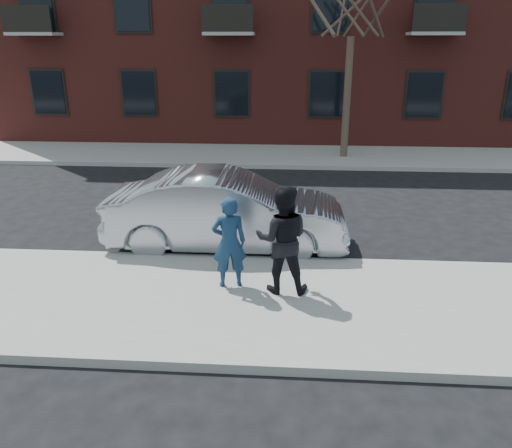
{
  "coord_description": "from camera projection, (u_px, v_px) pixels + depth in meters",
  "views": [
    {
      "loc": [
        2.51,
        -7.55,
        4.21
      ],
      "look_at": [
        1.96,
        0.4,
        1.28
      ],
      "focal_mm": 35.0,
      "sensor_mm": 36.0,
      "label": 1
    }
  ],
  "objects": [
    {
      "name": "near_sidewalk",
      "position": [
        138.0,
        301.0,
        8.43
      ],
      "size": [
        50.0,
        3.5,
        0.15
      ],
      "primitive_type": "cube",
      "color": "gray",
      "rests_on": "ground"
    },
    {
      "name": "man_peacoat",
      "position": [
        282.0,
        239.0,
        8.33
      ],
      "size": [
        0.92,
        0.72,
        1.88
      ],
      "rotation": [
        0.0,
        0.0,
        3.13
      ],
      "color": "black",
      "rests_on": "near_sidewalk"
    },
    {
      "name": "ground",
      "position": [
        143.0,
        298.0,
        8.69
      ],
      "size": [
        100.0,
        100.0,
        0.0
      ],
      "primitive_type": "plane",
      "color": "black",
      "rests_on": "ground"
    },
    {
      "name": "man_hoodie",
      "position": [
        229.0,
        242.0,
        8.54
      ],
      "size": [
        0.67,
        0.53,
        1.63
      ],
      "rotation": [
        0.0,
        0.0,
        3.37
      ],
      "color": "navy",
      "rests_on": "near_sidewalk"
    },
    {
      "name": "far_curb",
      "position": [
        218.0,
        166.0,
        17.5
      ],
      "size": [
        50.0,
        0.1,
        0.15
      ],
      "primitive_type": "cube",
      "color": "#999691",
      "rests_on": "ground"
    },
    {
      "name": "far_sidewalk",
      "position": [
        225.0,
        155.0,
        19.19
      ],
      "size": [
        50.0,
        3.5,
        0.15
      ],
      "primitive_type": "cube",
      "color": "gray",
      "rests_on": "ground"
    },
    {
      "name": "silver_sedan",
      "position": [
        227.0,
        211.0,
        10.52
      ],
      "size": [
        5.03,
        1.79,
        1.65
      ],
      "primitive_type": "imported",
      "rotation": [
        0.0,
        0.0,
        1.58
      ],
      "color": "#999BA3",
      "rests_on": "ground"
    },
    {
      "name": "near_curb",
      "position": [
        164.0,
        258.0,
        10.11
      ],
      "size": [
        50.0,
        0.1,
        0.15
      ],
      "primitive_type": "cube",
      "color": "#999691",
      "rests_on": "ground"
    }
  ]
}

